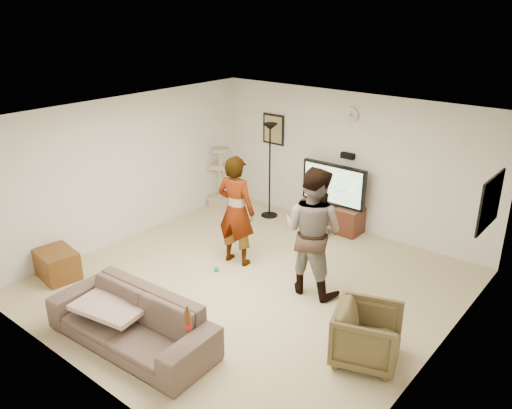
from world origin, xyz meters
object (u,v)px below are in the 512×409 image
Objects in this scene: sofa at (131,321)px; floor_lamp at (270,171)px; armchair at (367,335)px; person_right at (313,231)px; person_left at (236,211)px; cat_tree at (220,176)px; side_table at (57,264)px; beer_bottle at (188,321)px; tv at (334,184)px; tv_stand at (332,216)px.

floor_lamp is at bearing 102.39° from sofa.
armchair is at bearing 29.65° from sofa.
armchair is at bearing -37.52° from floor_lamp.
person_left is at bearing -2.15° from person_right.
floor_lamp is 1.47× the size of cat_tree.
armchair is at bearing -28.57° from cat_tree.
person_left is 2.53m from sofa.
person_right reaches higher than person_left.
sofa is at bearing 65.29° from person_right.
sofa is 2.23m from side_table.
floor_lamp is 2.85m from person_right.
floor_lamp is 4.54m from armchair.
sofa is at bearing 92.13° from person_left.
person_left is 0.95× the size of person_right.
floor_lamp is at bearing -42.81° from person_right.
beer_bottle is at bearing -62.48° from floor_lamp.
beer_bottle reaches higher than sofa.
tv is at bearing 86.03° from sofa.
armchair is at bearing 14.89° from side_table.
person_left is 2.72× the size of side_table.
tv is at bearing 18.81° from armchair.
armchair is (2.32, -3.01, -0.52)m from tv.
side_table is (-3.23, 0.32, -0.55)m from beer_bottle.
tv_stand reaches higher than side_table.
side_table is (-1.00, -3.96, -0.70)m from floor_lamp.
cat_tree is 1.90× the size of side_table.
tv_stand is 1.77× the size of side_table.
person_right is 2.71m from sofa.
armchair is (2.36, 1.54, 0.02)m from sofa.
tv is 1.02× the size of cat_tree.
side_table is (-4.57, -1.22, -0.12)m from armchair.
person_right is at bearing 64.84° from sofa.
person_right is 3.90m from side_table.
tv_stand is at bearing 86.03° from sofa.
side_table is at bearing -118.09° from tv_stand.
tv_stand is 0.65× the size of person_left.
floor_lamp is at bearing -75.28° from person_left.
floor_lamp is 2.00m from person_left.
person_right is at bearing -66.05° from tv_stand.
person_left is 2.36× the size of armchair.
sofa is (1.21, -4.28, -0.59)m from floor_lamp.
sofa is 8.87× the size of beer_bottle.
sofa is at bearing -90.59° from tv.
side_table is at bearing -104.19° from floor_lamp.
tv_stand is at bearing 102.08° from beer_bottle.
cat_tree reaches higher than side_table.
sofa reaches higher than side_table.
person_right reaches higher than beer_bottle.
cat_tree is at bearing -169.26° from tv.
person_left reaches higher than beer_bottle.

